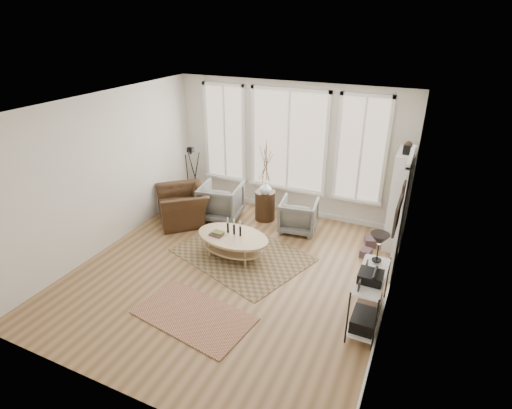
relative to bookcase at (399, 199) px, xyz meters
The scene contains 17 objects.
room 3.30m from the bookcase, 137.70° to the right, with size 5.50×5.54×2.90m.
bay_window 2.57m from the bookcase, 168.63° to the left, with size 4.14×0.12×2.24m.
door 1.10m from the bookcase, 82.91° to the right, with size 0.09×1.06×2.22m.
bookcase is the anchor object (origin of this frame).
low_shelf 2.56m from the bookcase, 91.28° to the right, with size 0.38×1.08×1.30m.
wall_art 2.66m from the bookcase, 86.75° to the right, with size 0.04×0.88×0.44m.
rug_main 3.15m from the bookcase, 146.88° to the right, with size 2.31×1.73×0.01m, color brown.
rug_runner 4.34m from the bookcase, 124.98° to the right, with size 1.75×0.97×0.01m, color brown.
coffee_table 3.24m from the bookcase, 146.64° to the right, with size 1.46×0.99×0.64m.
armchair_left 3.69m from the bookcase, behind, with size 0.84×0.87×0.79m, color slate.
armchair_right 1.99m from the bookcase, behind, with size 0.73×0.75×0.68m, color slate.
side_table 2.72m from the bookcase, behind, with size 0.44×0.44×1.84m.
vase 2.68m from the bookcase, behind, with size 0.25×0.25×0.26m, color silver.
accent_chair 4.43m from the bookcase, 167.94° to the right, with size 0.99×1.14×0.74m, color #3B2413.
tripod_camera 4.59m from the bookcase, behind, with size 0.49×0.49×1.39m.
book_stack_near 1.00m from the bookcase, 143.57° to the right, with size 0.20×0.26×0.17m, color brown.
book_stack_far 1.21m from the bookcase, 117.87° to the right, with size 0.18×0.23×0.15m, color brown.
Camera 1 is at (2.82, -5.13, 4.08)m, focal length 28.00 mm.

